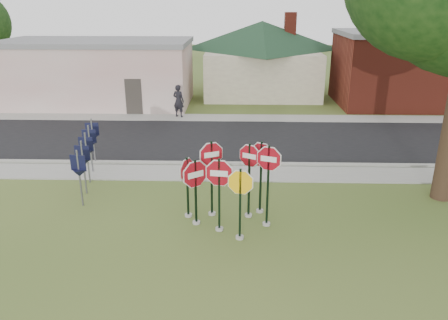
{
  "coord_description": "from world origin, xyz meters",
  "views": [
    {
      "loc": [
        0.22,
        -10.82,
        6.6
      ],
      "look_at": [
        -0.16,
        2.0,
        1.89
      ],
      "focal_mm": 35.0,
      "sensor_mm": 36.0,
      "label": 1
    }
  ],
  "objects_px": {
    "stop_sign_center": "(219,185)",
    "stop_sign_yellow": "(240,196)",
    "pedestrian": "(179,101)",
    "stop_sign_left": "(195,183)"
  },
  "relations": [
    {
      "from": "stop_sign_yellow",
      "to": "pedestrian",
      "type": "distance_m",
      "value": 14.42
    },
    {
      "from": "stop_sign_yellow",
      "to": "stop_sign_left",
      "type": "height_order",
      "value": "stop_sign_yellow"
    },
    {
      "from": "stop_sign_center",
      "to": "stop_sign_yellow",
      "type": "bearing_deg",
      "value": -38.03
    },
    {
      "from": "stop_sign_center",
      "to": "pedestrian",
      "type": "relative_size",
      "value": 1.27
    },
    {
      "from": "stop_sign_left",
      "to": "pedestrian",
      "type": "distance_m",
      "value": 13.28
    },
    {
      "from": "pedestrian",
      "to": "stop_sign_center",
      "type": "bearing_deg",
      "value": 125.19
    },
    {
      "from": "stop_sign_yellow",
      "to": "pedestrian",
      "type": "bearing_deg",
      "value": 104.31
    },
    {
      "from": "stop_sign_center",
      "to": "stop_sign_left",
      "type": "relative_size",
      "value": 1.08
    },
    {
      "from": "stop_sign_center",
      "to": "pedestrian",
      "type": "distance_m",
      "value": 13.81
    },
    {
      "from": "stop_sign_yellow",
      "to": "stop_sign_center",
      "type": "bearing_deg",
      "value": 141.97
    }
  ]
}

